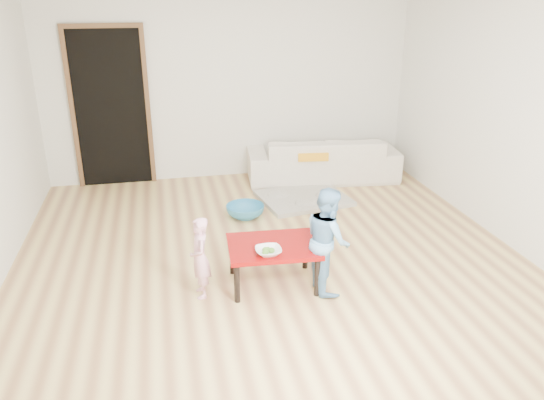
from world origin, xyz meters
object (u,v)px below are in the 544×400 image
object	(u,v)px
red_table	(273,264)
child_pink	(200,258)
basin	(245,211)
bowl	(268,251)
sofa	(322,158)
child_blue	(328,240)

from	to	relation	value
red_table	child_pink	distance (m)	0.67
child_pink	basin	distance (m)	1.77
red_table	bowl	xyz separation A→B (m)	(-0.08, -0.17, 0.23)
sofa	basin	size ratio (longest dim) A/B	4.59
sofa	bowl	bearing A→B (deg)	70.23
sofa	child_pink	world-z (taller)	child_pink
bowl	child_blue	xyz separation A→B (m)	(0.53, 0.02, 0.05)
child_pink	red_table	bearing A→B (deg)	91.27
sofa	child_pink	size ratio (longest dim) A/B	2.84
basin	red_table	bearing A→B (deg)	-90.13
bowl	child_blue	bearing A→B (deg)	1.69
child_pink	basin	xyz separation A→B (m)	(0.66, 1.62, -0.29)
sofa	child_blue	distance (m)	2.96
child_blue	basin	xyz separation A→B (m)	(-0.45, 1.73, -0.41)
red_table	child_pink	world-z (taller)	child_pink
sofa	red_table	bearing A→B (deg)	70.16
basin	child_pink	bearing A→B (deg)	-112.00
bowl	basin	bearing A→B (deg)	87.29
bowl	child_pink	world-z (taller)	child_pink
bowl	child_pink	size ratio (longest dim) A/B	0.30
child_pink	child_blue	distance (m)	1.11
red_table	sofa	bearing A→B (deg)	64.36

